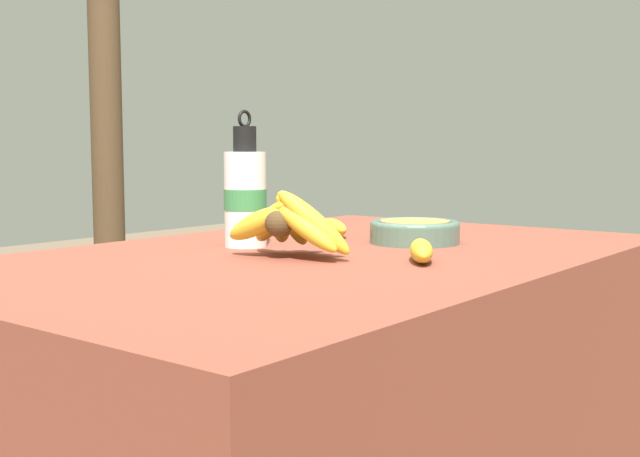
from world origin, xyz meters
The scene contains 8 objects.
market_counter centered at (0.00, 0.00, 0.37)m, with size 1.48×0.94×0.73m.
banana_bunch_ripe centered at (-0.10, 0.00, 0.80)m, with size 0.18×0.28×0.14m.
serving_bowl centered at (0.25, -0.07, 0.76)m, with size 0.20×0.20×0.05m.
water_bottle centered at (-0.03, 0.18, 0.84)m, with size 0.09×0.09×0.29m.
loose_banana_front centered at (0.01, -0.23, 0.75)m, with size 0.16×0.13×0.04m.
loose_banana_side centered at (0.25, 0.16, 0.75)m, with size 0.12×0.16×0.04m.
banana_bunch_green centered at (0.34, 1.50, 0.45)m, with size 0.16×0.25×0.13m.
support_post_far centered at (0.89, 1.86, 1.33)m, with size 0.13×0.13×2.66m.
Camera 1 is at (-1.26, -0.98, 0.94)m, focal length 45.00 mm.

